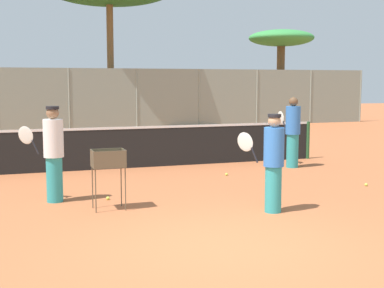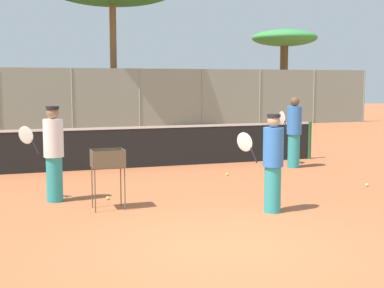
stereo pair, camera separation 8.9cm
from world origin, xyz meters
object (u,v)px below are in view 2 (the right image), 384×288
Objects in this scene: player_white_outfit at (272,162)px; ball_cart at (108,163)px; tennis_net at (122,147)px; player_yellow_shirt at (53,152)px; player_red_cap at (294,132)px.

player_white_outfit reaches higher than ball_cart.
tennis_net is 3.91m from player_yellow_shirt.
tennis_net is 4.44m from player_red_cap.
player_red_cap is at bearing 29.68° from ball_cart.
player_yellow_shirt is at bearing 102.61° from player_red_cap.
player_white_outfit is at bearing -74.37° from tennis_net.
player_red_cap reaches higher than player_yellow_shirt.
tennis_net is 4.43m from ball_cart.
player_red_cap is 1.03× the size of player_yellow_shirt.
tennis_net is 5.61m from player_white_outfit.
player_white_outfit reaches higher than tennis_net.
player_white_outfit is 0.95× the size of player_yellow_shirt.
ball_cart is at bearing -104.16° from tennis_net.
tennis_net is at bearing -25.36° from player_white_outfit.
tennis_net is 6.06× the size of player_red_cap.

